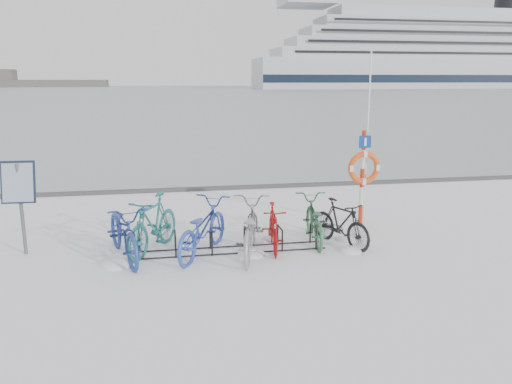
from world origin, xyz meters
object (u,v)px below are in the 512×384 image
Objects in this scene: cruise_ferry at (418,58)px; info_board at (19,188)px; lifebuoy_station at (364,168)px; bike_rack at (229,243)px.

info_board is at bearing -119.61° from cruise_ferry.
lifebuoy_station reaches higher than info_board.
bike_rack is 0.96× the size of lifebuoy_station.
info_board is (-4.07, 0.54, 1.19)m from bike_rack.
info_board is 214.22m from cruise_ferry.
cruise_ferry reaches higher than info_board.
bike_rack is 212.77m from cruise_ferry.
cruise_ferry is at bearing 61.91° from info_board.
lifebuoy_station is at bearing 22.02° from bike_rack.
lifebuoy_station is 0.03× the size of cruise_ferry.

